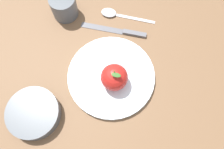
{
  "coord_description": "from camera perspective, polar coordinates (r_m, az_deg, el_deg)",
  "views": [
    {
      "loc": [
        0.21,
        -0.08,
        0.6
      ],
      "look_at": [
        0.02,
        0.0,
        0.02
      ],
      "focal_mm": 35.49,
      "sensor_mm": 36.0,
      "label": 1
    }
  ],
  "objects": [
    {
      "name": "side_bowl",
      "position": [
        0.62,
        -19.63,
        -9.31
      ],
      "size": [
        0.14,
        0.14,
        0.04
      ],
      "color": "#4C5156",
      "rests_on": "ground_plane"
    },
    {
      "name": "spoon",
      "position": [
        0.73,
        0.7,
        15.33
      ],
      "size": [
        0.12,
        0.15,
        0.01
      ],
      "color": "silver",
      "rests_on": "ground_plane"
    },
    {
      "name": "dinner_plate",
      "position": [
        0.63,
        0.0,
        -0.35
      ],
      "size": [
        0.25,
        0.25,
        0.01
      ],
      "color": "silver",
      "rests_on": "ground_plane"
    },
    {
      "name": "apple",
      "position": [
        0.58,
        0.27,
        -0.86
      ],
      "size": [
        0.07,
        0.07,
        0.08
      ],
      "color": "#B21E19",
      "rests_on": "dinner_plate"
    },
    {
      "name": "ground_plane",
      "position": [
        0.64,
        -0.84,
        0.63
      ],
      "size": [
        2.4,
        2.4,
        0.0
      ],
      "primitive_type": "plane",
      "color": "brown"
    },
    {
      "name": "knife",
      "position": [
        0.7,
        1.94,
        11.14
      ],
      "size": [
        0.13,
        0.17,
        0.01
      ],
      "color": "#59595E",
      "rests_on": "ground_plane"
    },
    {
      "name": "cup",
      "position": [
        0.72,
        -12.36,
        16.97
      ],
      "size": [
        0.08,
        0.08,
        0.07
      ],
      "color": "#4C5156",
      "rests_on": "ground_plane"
    }
  ]
}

